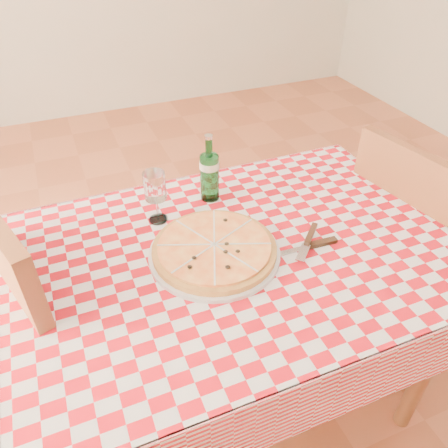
% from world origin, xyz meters
% --- Properties ---
extents(dining_table, '(1.20, 0.80, 0.75)m').
position_xyz_m(dining_table, '(0.00, 0.00, 0.66)').
color(dining_table, brown).
rests_on(dining_table, ground).
extents(tablecloth, '(1.30, 0.90, 0.01)m').
position_xyz_m(tablecloth, '(0.00, 0.00, 0.75)').
color(tablecloth, '#A40A14').
rests_on(tablecloth, dining_table).
extents(chair_near, '(0.49, 0.49, 0.94)m').
position_xyz_m(chair_near, '(0.74, 0.06, 0.54)').
color(chair_near, brown).
rests_on(chair_near, ground).
extents(pizza_plate, '(0.49, 0.49, 0.05)m').
position_xyz_m(pizza_plate, '(-0.07, 0.01, 0.78)').
color(pizza_plate, '#B8843D').
rests_on(pizza_plate, tablecloth).
extents(water_bottle, '(0.08, 0.08, 0.23)m').
position_xyz_m(water_bottle, '(0.02, 0.29, 0.87)').
color(water_bottle, '#186026').
rests_on(water_bottle, tablecloth).
extents(wine_glass, '(0.07, 0.07, 0.17)m').
position_xyz_m(wine_glass, '(-0.18, 0.23, 0.84)').
color(wine_glass, white).
rests_on(wine_glass, tablecloth).
extents(cutlery, '(0.31, 0.29, 0.03)m').
position_xyz_m(cutlery, '(0.19, -0.07, 0.77)').
color(cutlery, silver).
rests_on(cutlery, tablecloth).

